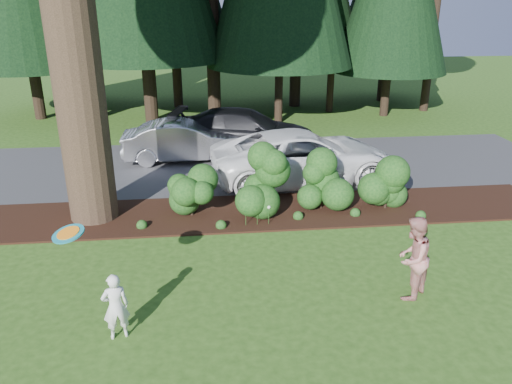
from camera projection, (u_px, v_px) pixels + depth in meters
ground at (283, 272)px, 10.83m from camera, size 80.00×80.00×0.00m
mulch_bed at (265, 212)px, 13.83m from camera, size 16.00×2.50×0.05m
driveway at (250, 164)px, 17.77m from camera, size 22.00×6.00×0.03m
shrub_row at (293, 186)px, 13.52m from camera, size 6.53×1.60×1.61m
lily_cluster at (257, 209)px, 12.84m from camera, size 0.69×0.09×0.57m
car_silver_wagon at (184, 141)px, 17.92m from camera, size 4.41×1.59×1.45m
car_white_suv at (304, 157)px, 15.84m from camera, size 6.16×3.35×1.64m
car_dark_suv at (245, 131)px, 19.01m from camera, size 5.84×3.33×1.60m
child at (116, 306)px, 8.55m from camera, size 0.52×0.41×1.25m
adult at (413, 258)px, 9.67m from camera, size 1.05×1.04×1.71m
frisbee at (68, 233)px, 8.17m from camera, size 0.54×0.53×0.20m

